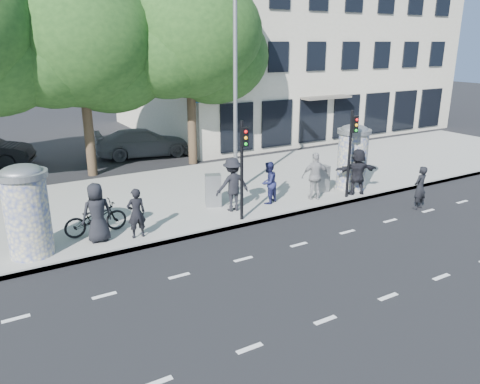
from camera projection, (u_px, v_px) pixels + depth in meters
ground at (329, 262)px, 13.29m from camera, size 120.00×120.00×0.00m
sidewalk at (209, 191)px, 19.42m from camera, size 40.00×8.00×0.15m
curb at (261, 221)px, 16.18m from camera, size 40.00×0.10×0.16m
lane_dash_near at (388, 297)px, 11.48m from camera, size 32.00×0.12×0.01m
lane_dash_far at (299, 245)px, 14.43m from camera, size 32.00×0.12×0.01m
ad_column_left at (27, 209)px, 13.03m from camera, size 1.36×1.36×2.65m
ad_column_right at (353, 155)px, 19.18m from camera, size 1.36×1.36×2.65m
traffic_pole_near at (243, 161)px, 15.43m from camera, size 0.22×0.31×3.40m
traffic_pole_far at (351, 145)px, 17.74m from camera, size 0.22×0.31×3.40m
street_lamp at (236, 75)px, 17.65m from camera, size 0.25×0.93×8.00m
tree_near_left at (80, 40)px, 20.16m from camera, size 6.80×6.80×8.97m
tree_center at (189, 34)px, 22.17m from camera, size 7.00×7.00×9.30m
building at (278, 42)px, 33.65m from camera, size 20.30×15.85×12.00m
ped_a at (97, 213)px, 14.06m from camera, size 0.94×0.65×1.84m
ped_b at (136, 213)px, 14.39m from camera, size 0.59×0.40×1.59m
ped_c at (268, 183)px, 17.49m from camera, size 0.96×0.88×1.60m
ped_d at (233, 185)px, 16.67m from camera, size 1.30×0.80×1.94m
ped_e at (315, 176)px, 17.89m from camera, size 1.23×0.97×1.84m
ped_f at (358, 172)px, 18.51m from camera, size 1.82×1.16×1.85m
man_road at (420, 188)px, 17.32m from camera, size 0.65×0.48×1.64m
bicycle at (96, 218)px, 14.74m from camera, size 0.77×2.00×1.03m
cabinet_left at (213, 190)px, 17.24m from camera, size 0.69×0.61×1.20m
cabinet_right at (322, 179)px, 18.91m from camera, size 0.55×0.42×1.08m
car_right at (144, 143)px, 25.48m from camera, size 2.80×5.35×1.48m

